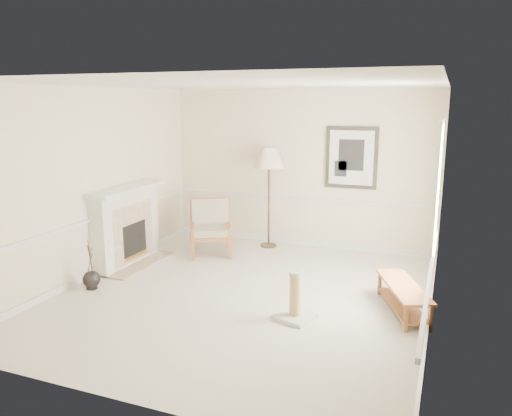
% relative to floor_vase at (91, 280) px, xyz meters
% --- Properties ---
extents(ground, '(5.50, 5.50, 0.00)m').
position_rel_floor_vase_xyz_m(ground, '(2.15, 0.58, -0.14)').
color(ground, silver).
rests_on(ground, ground).
extents(room, '(5.04, 5.54, 2.92)m').
position_rel_floor_vase_xyz_m(room, '(2.29, 0.66, 1.73)').
color(room, '#F3E3BE').
rests_on(room, ground).
extents(fireplace, '(0.64, 1.64, 1.31)m').
position_rel_floor_vase_xyz_m(fireplace, '(-0.19, 1.18, 0.50)').
color(fireplace, white).
rests_on(fireplace, ground).
extents(floor_vase, '(0.25, 0.25, 0.75)m').
position_rel_floor_vase_xyz_m(floor_vase, '(0.00, 0.00, 0.00)').
color(floor_vase, black).
rests_on(floor_vase, ground).
extents(armchair, '(1.00, 1.02, 0.96)m').
position_rel_floor_vase_xyz_m(armchair, '(0.83, 2.24, 0.38)').
color(armchair, '#9A6531').
rests_on(armchair, ground).
extents(floor_lamp, '(0.76, 0.76, 1.87)m').
position_rel_floor_vase_xyz_m(floor_lamp, '(1.66, 2.98, 1.49)').
color(floor_lamp, black).
rests_on(floor_lamp, ground).
extents(bench, '(0.85, 1.33, 0.37)m').
position_rel_floor_vase_xyz_m(bench, '(4.30, 0.81, 0.11)').
color(bench, '#9A6531').
rests_on(bench, ground).
extents(scratching_post, '(0.54, 0.54, 0.62)m').
position_rel_floor_vase_xyz_m(scratching_post, '(3.06, 0.09, 0.06)').
color(scratching_post, beige).
rests_on(scratching_post, ground).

